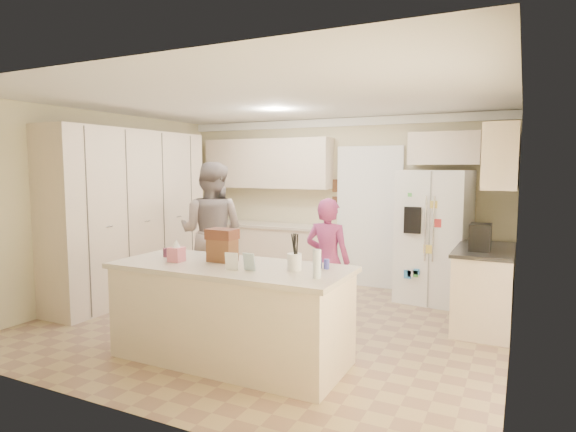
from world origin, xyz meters
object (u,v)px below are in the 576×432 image
at_px(dollhouse_body, 222,250).
at_px(teen_boy, 212,232).
at_px(utensil_crock, 294,262).
at_px(teen_girl, 328,261).
at_px(refrigerator, 434,237).
at_px(coffee_maker, 480,237).
at_px(tissue_box, 176,254).
at_px(island_base, 231,315).

relative_size(dollhouse_body, teen_boy, 0.14).
relative_size(utensil_crock, teen_girl, 0.10).
height_order(refrigerator, teen_girl, refrigerator).
height_order(utensil_crock, dollhouse_body, dollhouse_body).
bearing_deg(refrigerator, teen_boy, -148.37).
distance_m(refrigerator, teen_girl, 1.79).
height_order(coffee_maker, teen_boy, teen_boy).
bearing_deg(utensil_crock, coffee_maker, 52.88).
bearing_deg(dollhouse_body, coffee_maker, 39.29).
relative_size(coffee_maker, dollhouse_body, 1.15).
distance_m(refrigerator, tissue_box, 3.60).
distance_m(utensil_crock, tissue_box, 1.21).
bearing_deg(island_base, teen_girl, 73.25).
bearing_deg(tissue_box, dollhouse_body, 26.57).
height_order(refrigerator, utensil_crock, refrigerator).
xyz_separation_m(coffee_maker, teen_boy, (-3.41, -0.26, -0.11)).
height_order(utensil_crock, tissue_box, utensil_crock).
xyz_separation_m(utensil_crock, tissue_box, (-1.20, -0.15, -0.00)).
xyz_separation_m(coffee_maker, teen_girl, (-1.62, -0.47, -0.33)).
height_order(tissue_box, teen_girl, teen_girl).
height_order(refrigerator, island_base, refrigerator).
distance_m(tissue_box, teen_girl, 1.83).
distance_m(utensil_crock, teen_boy, 2.56).
height_order(island_base, utensil_crock, utensil_crock).
bearing_deg(tissue_box, coffee_maker, 37.57).
relative_size(coffee_maker, tissue_box, 2.14).
relative_size(dollhouse_body, teen_girl, 0.17).
relative_size(island_base, teen_girl, 1.48).
height_order(dollhouse_body, teen_boy, teen_boy).
bearing_deg(dollhouse_body, teen_boy, 128.16).
bearing_deg(coffee_maker, dollhouse_body, -140.71).
bearing_deg(teen_boy, tissue_box, 102.71).
distance_m(refrigerator, teen_boy, 3.04).
height_order(teen_boy, teen_girl, teen_boy).
distance_m(teen_boy, teen_girl, 1.81).
bearing_deg(coffee_maker, teen_boy, -175.65).
distance_m(utensil_crock, dollhouse_body, 0.80).
relative_size(refrigerator, coffee_maker, 6.00).
bearing_deg(tissue_box, teen_girl, 57.32).
bearing_deg(island_base, utensil_crock, 4.40).
bearing_deg(coffee_maker, tissue_box, -142.43).
xyz_separation_m(coffee_maker, dollhouse_body, (-2.20, -1.80, -0.03)).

